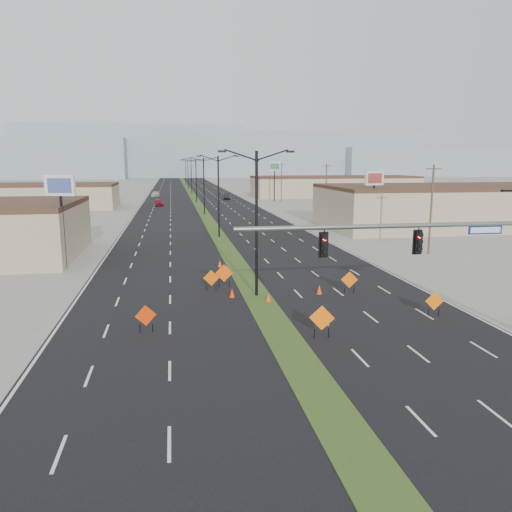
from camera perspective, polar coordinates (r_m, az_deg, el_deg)
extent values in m
plane|color=gray|center=(24.04, 4.94, -12.01)|extent=(600.00, 600.00, 0.00)
cube|color=black|center=(121.93, -6.89, 6.27)|extent=(25.00, 400.00, 0.02)
cube|color=#2C4E1C|center=(121.93, -6.89, 6.27)|extent=(2.00, 400.00, 0.04)
cube|color=tan|center=(109.88, -23.53, 6.17)|extent=(30.00, 14.00, 4.50)
cube|color=tan|center=(77.65, 21.31, 5.17)|extent=(36.00, 18.00, 5.50)
cube|color=tan|center=(138.67, 8.91, 7.78)|extent=(44.00, 16.00, 5.00)
cube|color=#8B9DAD|center=(324.71, -1.48, 11.54)|extent=(220.00, 50.00, 28.00)
cube|color=#8B9DAD|center=(362.58, 21.60, 9.93)|extent=(160.00, 50.00, 18.00)
cube|color=#8B9DAD|center=(342.38, -13.90, 11.53)|extent=(140.00, 50.00, 32.00)
cylinder|color=slate|center=(26.03, 15.22, 3.34)|extent=(16.00, 0.24, 0.24)
cube|color=navy|center=(28.61, 24.72, 2.72)|extent=(1.90, 0.04, 0.45)
cube|color=black|center=(24.90, 7.78, 1.25)|extent=(0.50, 0.28, 1.30)
sphere|color=#FF0C05|center=(24.70, 7.91, 1.99)|extent=(0.22, 0.22, 0.22)
cube|color=black|center=(26.81, 18.04, 1.49)|extent=(0.50, 0.28, 1.30)
sphere|color=#FF0C05|center=(26.62, 18.24, 2.18)|extent=(0.22, 0.22, 0.22)
cylinder|color=black|center=(34.19, 0.06, 3.54)|extent=(0.20, 0.20, 10.00)
cube|color=black|center=(33.62, -3.89, 11.85)|extent=(0.55, 0.24, 0.14)
cube|color=black|center=(34.39, 3.93, 11.82)|extent=(0.55, 0.24, 0.14)
cylinder|color=black|center=(61.85, -4.30, 6.72)|extent=(0.20, 0.20, 10.00)
cube|color=black|center=(61.54, -6.54, 11.28)|extent=(0.55, 0.24, 0.14)
cube|color=black|center=(61.96, -2.20, 11.33)|extent=(0.55, 0.24, 0.14)
cylinder|color=black|center=(89.73, -5.97, 7.93)|extent=(0.20, 0.20, 10.00)
cube|color=black|center=(89.51, -7.53, 11.06)|extent=(0.55, 0.24, 0.14)
cube|color=black|center=(89.80, -4.54, 11.11)|extent=(0.55, 0.24, 0.14)
cylinder|color=black|center=(117.66, -6.85, 8.56)|extent=(0.20, 0.20, 10.00)
cube|color=black|center=(117.50, -8.05, 10.94)|extent=(0.55, 0.24, 0.14)
cube|color=black|center=(117.72, -5.77, 10.99)|extent=(0.55, 0.24, 0.14)
cylinder|color=black|center=(145.62, -7.40, 8.94)|extent=(0.20, 0.20, 10.00)
cube|color=black|center=(145.49, -8.36, 10.87)|extent=(0.55, 0.24, 0.14)
cube|color=black|center=(145.67, -6.52, 10.91)|extent=(0.55, 0.24, 0.14)
cylinder|color=black|center=(173.59, -7.77, 9.20)|extent=(0.20, 0.20, 10.00)
cube|color=black|center=(173.48, -8.58, 10.82)|extent=(0.55, 0.24, 0.14)
cube|color=black|center=(173.63, -7.04, 10.86)|extent=(0.55, 0.24, 0.14)
cylinder|color=black|center=(201.57, -8.03, 9.39)|extent=(0.20, 0.20, 10.00)
cube|color=black|center=(201.48, -8.74, 10.78)|extent=(0.55, 0.24, 0.14)
cube|color=black|center=(201.60, -7.41, 10.82)|extent=(0.55, 0.24, 0.14)
cylinder|color=#4C3823|center=(53.28, 19.37, 4.97)|extent=(0.20, 0.20, 9.00)
cube|color=#4C3823|center=(53.07, 19.65, 9.38)|extent=(1.60, 0.10, 0.10)
cylinder|color=#4C3823|center=(85.53, 8.00, 7.41)|extent=(0.20, 0.20, 9.00)
cube|color=#4C3823|center=(85.39, 8.08, 10.16)|extent=(1.60, 0.10, 0.10)
cylinder|color=#4C3823|center=(119.33, 2.92, 8.41)|extent=(0.20, 0.20, 9.00)
cube|color=#4C3823|center=(119.24, 2.94, 10.37)|extent=(1.60, 0.10, 0.10)
cylinder|color=#4C3823|center=(153.68, 0.08, 8.93)|extent=(0.20, 0.20, 9.00)
cube|color=#4C3823|center=(153.61, 0.08, 10.46)|extent=(1.60, 0.10, 0.10)
imported|color=maroon|center=(109.14, -11.06, 6.01)|extent=(2.00, 4.22, 1.40)
imported|color=black|center=(126.42, -3.33, 6.84)|extent=(2.24, 4.85, 1.54)
imported|color=silver|center=(136.40, -11.44, 6.90)|extent=(2.13, 4.97, 1.43)
cube|color=red|center=(28.20, -12.49, -6.66)|extent=(1.15, 0.33, 1.17)
cylinder|color=black|center=(28.44, -13.13, -8.08)|extent=(0.05, 0.05, 0.49)
cylinder|color=black|center=(28.40, -11.74, -8.05)|extent=(0.05, 0.05, 0.49)
cube|color=#DA5404|center=(36.40, -5.14, -2.51)|extent=(1.17, 0.05, 1.17)
cylinder|color=black|center=(36.55, -5.65, -3.64)|extent=(0.05, 0.05, 0.49)
cylinder|color=black|center=(36.60, -4.59, -3.60)|extent=(0.05, 0.05, 0.49)
cube|color=#EF4A05|center=(37.26, -3.68, -1.96)|extent=(1.33, 0.10, 1.33)
cylinder|color=black|center=(37.42, -4.25, -3.23)|extent=(0.05, 0.05, 0.55)
cylinder|color=black|center=(37.49, -3.07, -3.18)|extent=(0.05, 0.05, 0.55)
cube|color=#FF6405|center=(26.88, 7.54, -7.03)|extent=(1.30, 0.43, 1.35)
cylinder|color=black|center=(27.04, 6.69, -8.78)|extent=(0.05, 0.05, 0.56)
cylinder|color=black|center=(27.26, 8.29, -8.66)|extent=(0.05, 0.05, 0.56)
cube|color=#EE5E05|center=(36.25, 10.63, -2.67)|extent=(1.18, 0.28, 1.19)
cylinder|color=black|center=(36.32, 10.08, -3.84)|extent=(0.05, 0.05, 0.50)
cylinder|color=black|center=(36.55, 11.11, -3.78)|extent=(0.05, 0.05, 0.50)
cube|color=orange|center=(32.27, 19.72, -4.87)|extent=(1.15, 0.14, 1.15)
cylinder|color=black|center=(32.31, 19.12, -6.13)|extent=(0.05, 0.05, 0.48)
cylinder|color=black|center=(32.63, 20.16, -6.04)|extent=(0.05, 0.05, 0.48)
cone|color=#FF4205|center=(33.60, 1.43, -4.76)|extent=(0.48, 0.48, 0.62)
cone|color=red|center=(34.68, -2.76, -4.25)|extent=(0.47, 0.47, 0.65)
cone|color=#F13505|center=(35.78, 7.25, -3.83)|extent=(0.51, 0.51, 0.68)
cone|color=#E85504|center=(44.74, -4.16, -0.88)|extent=(0.43, 0.43, 0.60)
cylinder|color=black|center=(46.51, -21.18, 2.71)|extent=(0.24, 0.24, 6.75)
cube|color=white|center=(46.18, -21.51, 7.52)|extent=(2.66, 1.08, 1.78)
cube|color=#3F5098|center=(45.99, -21.56, 7.50)|extent=(2.06, 0.64, 1.24)
cylinder|color=black|center=(65.21, 13.23, 5.23)|extent=(0.24, 0.24, 6.73)
cube|color=white|center=(64.98, 13.37, 8.66)|extent=(2.66, 1.01, 1.77)
cube|color=brown|center=(64.79, 13.44, 8.65)|extent=(2.07, 0.59, 1.24)
cylinder|color=black|center=(121.10, 2.12, 8.12)|extent=(0.24, 0.24, 7.64)
cube|color=white|center=(120.98, 2.13, 10.22)|extent=(2.96, 1.34, 2.01)
cube|color=#35854A|center=(120.78, 2.15, 10.22)|extent=(2.29, 0.86, 1.41)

